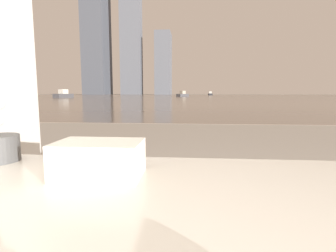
% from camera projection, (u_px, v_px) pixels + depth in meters
% --- Properties ---
extents(towel_stack, '(0.28, 0.18, 0.12)m').
position_uv_depth(towel_stack, '(99.00, 159.00, 0.88)').
color(towel_stack, silver).
rests_on(towel_stack, bathtub).
extents(harbor_water, '(180.00, 110.00, 0.01)m').
position_uv_depth(harbor_water, '(190.00, 96.00, 61.48)').
color(harbor_water, gray).
rests_on(harbor_water, ground_plane).
extents(harbor_boat_0, '(2.05, 3.93, 1.40)m').
position_uv_depth(harbor_boat_0, '(63.00, 95.00, 44.14)').
color(harbor_boat_0, '#4C4C51').
rests_on(harbor_boat_0, harbor_water).
extents(harbor_boat_1, '(2.72, 3.38, 1.23)m').
position_uv_depth(harbor_boat_1, '(183.00, 95.00, 56.94)').
color(harbor_boat_1, '#4C4C51').
rests_on(harbor_boat_1, harbor_water).
extents(harbor_boat_2, '(1.19, 3.35, 1.25)m').
position_uv_depth(harbor_boat_2, '(210.00, 94.00, 83.28)').
color(harbor_boat_2, '#2D2D33').
rests_on(harbor_boat_2, harbor_water).
extents(skyline_tower_0, '(9.64, 13.90, 51.03)m').
position_uv_depth(skyline_tower_0, '(96.00, 37.00, 117.09)').
color(skyline_tower_0, '#4C515B').
rests_on(skyline_tower_0, ground_plane).
extents(skyline_tower_1, '(9.11, 6.08, 48.88)m').
position_uv_depth(skyline_tower_1, '(131.00, 39.00, 115.92)').
color(skyline_tower_1, slate).
rests_on(skyline_tower_1, ground_plane).
extents(skyline_tower_2, '(6.67, 12.04, 26.85)m').
position_uv_depth(skyline_tower_2, '(163.00, 64.00, 116.12)').
color(skyline_tower_2, slate).
rests_on(skyline_tower_2, ground_plane).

